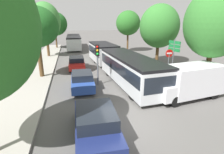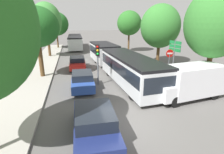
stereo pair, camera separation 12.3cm
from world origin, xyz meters
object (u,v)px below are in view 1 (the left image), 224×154
(tree_left_distant, at_px, (55,24))
(tree_right_far, at_px, (128,24))
(tree_left_mid, at_px, (36,28))
(articulated_bus, at_px, (116,60))
(city_bus_rear, at_px, (74,41))
(traffic_light, at_px, (97,56))
(direction_sign_post, at_px, (174,50))
(queued_car_navy, at_px, (96,123))
(no_entry_sign, at_px, (169,60))
(queued_car_blue, at_px, (82,80))
(tree_left_far, at_px, (45,23))
(tree_right_mid, at_px, (159,26))
(queued_car_red, at_px, (77,63))
(white_van, at_px, (190,81))
(tree_right_near, at_px, (215,25))

(tree_left_distant, distance_m, tree_right_far, 14.34)
(tree_left_mid, height_order, tree_right_far, tree_right_far)
(articulated_bus, bearing_deg, city_bus_rear, -173.37)
(traffic_light, height_order, tree_left_distant, tree_left_distant)
(traffic_light, distance_m, direction_sign_post, 7.33)
(queued_car_navy, bearing_deg, articulated_bus, -17.83)
(city_bus_rear, bearing_deg, no_entry_sign, -160.05)
(queued_car_navy, height_order, queued_car_blue, queued_car_navy)
(articulated_bus, relative_size, direction_sign_post, 4.62)
(tree_left_far, distance_m, tree_right_mid, 15.90)
(queued_car_navy, bearing_deg, tree_right_far, -19.85)
(queued_car_red, xyz_separation_m, direction_sign_post, (8.80, -5.08, 1.87))
(articulated_bus, height_order, tree_left_distant, tree_left_distant)
(direction_sign_post, bearing_deg, tree_right_far, -104.25)
(city_bus_rear, relative_size, queued_car_blue, 2.86)
(queued_car_navy, distance_m, tree_left_far, 21.65)
(city_bus_rear, height_order, tree_left_far, tree_left_far)
(queued_car_red, xyz_separation_m, tree_left_mid, (-3.43, -2.55, 3.87))
(queued_car_navy, distance_m, white_van, 7.64)
(tree_left_mid, bearing_deg, tree_left_far, 92.27)
(queued_car_navy, bearing_deg, tree_left_distant, 8.31)
(tree_right_near, relative_size, tree_right_far, 1.10)
(tree_left_mid, height_order, tree_right_mid, tree_right_mid)
(articulated_bus, height_order, traffic_light, traffic_light)
(no_entry_sign, distance_m, tree_right_mid, 6.84)
(articulated_bus, height_order, tree_left_mid, tree_left_mid)
(traffic_light, bearing_deg, tree_right_far, 159.15)
(city_bus_rear, distance_m, queued_car_navy, 29.26)
(tree_left_distant, relative_size, tree_right_mid, 0.97)
(articulated_bus, xyz_separation_m, tree_right_near, (5.79, -6.00, 3.51))
(white_van, relative_size, direction_sign_post, 1.45)
(tree_left_far, relative_size, tree_right_mid, 1.10)
(articulated_bus, distance_m, queued_car_blue, 5.32)
(queued_car_red, height_order, white_van, white_van)
(queued_car_red, relative_size, tree_left_mid, 0.62)
(tree_right_mid, bearing_deg, tree_left_mid, -168.86)
(tree_left_distant, bearing_deg, articulated_bus, -70.22)
(queued_car_red, relative_size, tree_left_far, 0.52)
(white_van, height_order, tree_right_far, tree_right_far)
(direction_sign_post, xyz_separation_m, tree_right_near, (0.87, -3.47, 2.36))
(tree_left_distant, bearing_deg, tree_left_mid, -90.68)
(tree_right_far, bearing_deg, traffic_light, -116.18)
(tree_left_far, distance_m, tree_left_distant, 9.03)
(direction_sign_post, height_order, tree_left_mid, tree_left_mid)
(white_van, xyz_separation_m, tree_right_near, (2.35, 1.16, 3.69))
(queued_car_navy, xyz_separation_m, queued_car_blue, (-0.14, 6.41, -0.06))
(queued_car_red, xyz_separation_m, white_van, (7.32, -9.72, 0.54))
(queued_car_blue, height_order, tree_right_mid, tree_right_mid)
(tree_left_far, bearing_deg, tree_left_distant, 85.84)
(tree_left_mid, relative_size, tree_left_distant, 0.93)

